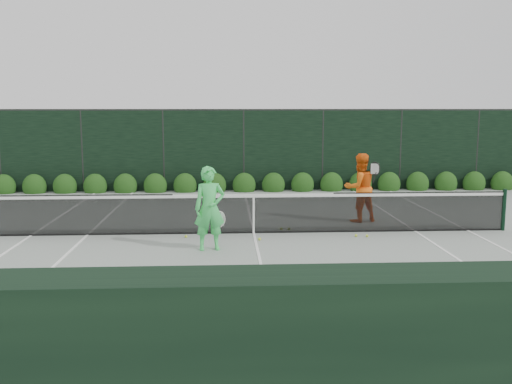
{
  "coord_description": "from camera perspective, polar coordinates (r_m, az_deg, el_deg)",
  "views": [
    {
      "loc": [
        -0.7,
        -13.95,
        3.13
      ],
      "look_at": [
        0.07,
        0.3,
        1.0
      ],
      "focal_mm": 40.0,
      "sensor_mm": 36.0,
      "label": 1
    }
  ],
  "objects": [
    {
      "name": "tennis_balls",
      "position": [
        14.1,
        3.41,
        -4.21
      ],
      "size": [
        4.46,
        1.18,
        0.07
      ],
      "color": "#C7E132",
      "rests_on": "ground"
    },
    {
      "name": "player_woman",
      "position": [
        12.56,
        -4.65,
        -1.65
      ],
      "size": [
        0.74,
        0.54,
        1.85
      ],
      "rotation": [
        0.0,
        0.0,
        0.16
      ],
      "color": "#40DB61",
      "rests_on": "ground"
    },
    {
      "name": "hedge_row",
      "position": [
        21.31,
        -1.2,
        0.69
      ],
      "size": [
        31.66,
        0.65,
        0.94
      ],
      "color": "#14390F",
      "rests_on": "ground"
    },
    {
      "name": "ground",
      "position": [
        14.31,
        -0.23,
        -4.14
      ],
      "size": [
        80.0,
        80.0,
        0.0
      ],
      "primitive_type": "plane",
      "color": "gray",
      "rests_on": "ground"
    },
    {
      "name": "player_man",
      "position": [
        15.86,
        10.34,
        0.43
      ],
      "size": [
        1.08,
        0.95,
        1.89
      ],
      "rotation": [
        0.0,
        0.0,
        3.44
      ],
      "color": "orange",
      "rests_on": "ground"
    },
    {
      "name": "court_lines",
      "position": [
        14.31,
        -0.23,
        -4.12
      ],
      "size": [
        11.03,
        23.83,
        0.01
      ],
      "color": "white",
      "rests_on": "ground"
    },
    {
      "name": "windscreen_fence",
      "position": [
        11.37,
        0.45,
        0.32
      ],
      "size": [
        32.0,
        21.07,
        3.06
      ],
      "color": "black",
      "rests_on": "ground"
    },
    {
      "name": "tennis_net",
      "position": [
        14.2,
        -0.33,
        -2.05
      ],
      "size": [
        12.9,
        0.1,
        1.07
      ],
      "color": "black",
      "rests_on": "ground"
    }
  ]
}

